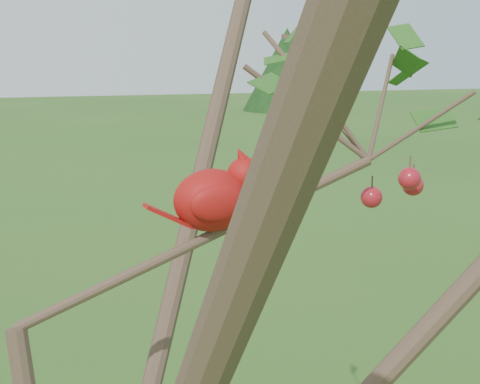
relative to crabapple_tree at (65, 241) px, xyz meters
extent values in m
sphere|color=#A41621|center=(0.64, 0.11, 0.02)|extent=(0.04, 0.04, 0.04)
sphere|color=#A41621|center=(0.59, 0.05, 0.05)|extent=(0.04, 0.04, 0.04)
sphere|color=#A41621|center=(0.56, 0.12, 0.00)|extent=(0.04, 0.04, 0.04)
ellipsoid|color=#A9140E|center=(0.25, 0.10, 0.02)|extent=(0.14, 0.11, 0.11)
sphere|color=#A9140E|center=(0.30, 0.10, 0.06)|extent=(0.06, 0.06, 0.06)
cone|color=#A9140E|center=(0.30, 0.10, 0.09)|extent=(0.05, 0.03, 0.05)
cone|color=#D85914|center=(0.34, 0.10, 0.06)|extent=(0.03, 0.02, 0.02)
ellipsoid|color=black|center=(0.32, 0.10, 0.06)|extent=(0.02, 0.03, 0.03)
cube|color=#A9140E|center=(0.17, 0.09, 0.00)|extent=(0.08, 0.03, 0.05)
ellipsoid|color=#A9140E|center=(0.24, 0.14, 0.03)|extent=(0.09, 0.03, 0.06)
ellipsoid|color=#A9140E|center=(0.24, 0.06, 0.03)|extent=(0.09, 0.03, 0.06)
cylinder|color=#453025|center=(11.47, 26.30, -0.49)|extent=(0.49, 0.49, 3.27)
cone|color=black|center=(11.47, 26.30, -0.35)|extent=(3.82, 3.82, 3.54)
camera|label=1|loc=(-0.06, -0.94, 0.26)|focal=50.00mm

